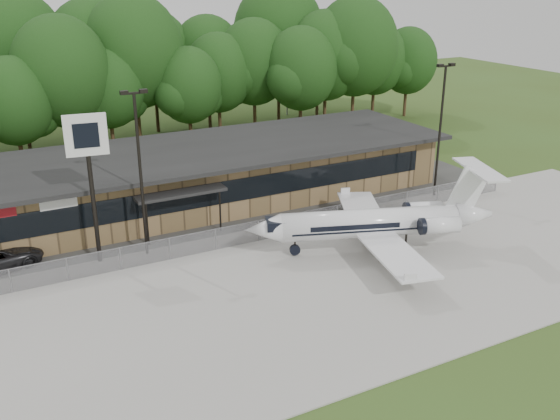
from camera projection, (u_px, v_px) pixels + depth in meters
ground at (368, 373)px, 27.34m from camera, size 160.00×160.00×0.00m
apron at (282, 294)px, 33.93m from camera, size 64.00×18.00×0.08m
parking_lot at (205, 224)px, 43.43m from camera, size 50.00×9.00×0.06m
terminal at (182, 177)px, 46.32m from camera, size 41.00×11.65×4.30m
fence at (230, 237)px, 39.44m from camera, size 46.00×0.04×1.52m
treeline at (115, 72)px, 59.32m from camera, size 72.00×12.00×15.00m
radio_mast at (287, 8)px, 72.08m from camera, size 0.20×0.20×25.00m
light_pole_mid at (140, 162)px, 36.64m from camera, size 1.55×0.30×10.23m
light_pole_right at (441, 121)px, 46.68m from camera, size 1.55×0.30×10.23m
business_jet at (378, 223)px, 38.54m from camera, size 15.60×13.97×5.32m
pole_sign at (88, 151)px, 35.29m from camera, size 2.39×0.57×9.08m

